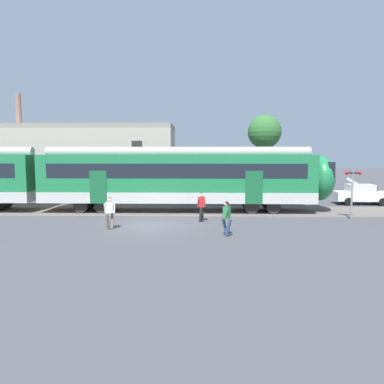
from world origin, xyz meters
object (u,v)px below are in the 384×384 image
commuter_train (52,178)px  pedestrian_red (201,205)px  pedestrian_green (227,216)px  crossing_signal (352,186)px  parked_car_white (361,194)px  pedestrian_white (110,210)px

commuter_train → pedestrian_red: (10.15, -3.92, -1.29)m
commuter_train → pedestrian_green: size_ratio=22.83×
pedestrian_red → crossing_signal: 9.00m
pedestrian_green → parked_car_white: 15.78m
commuter_train → crossing_signal: 19.26m
pedestrian_white → pedestrian_red: size_ratio=1.00×
parked_car_white → pedestrian_green: bearing=-134.3°
parked_car_white → crossing_signal: bearing=-116.9°
pedestrian_white → parked_car_white: (16.92, 9.85, -0.21)m
commuter_train → parked_car_white: 22.71m
pedestrian_white → crossing_signal: (13.58, 3.29, 1.02)m
commuter_train → pedestrian_white: (5.45, -6.21, -1.26)m
pedestrian_white → pedestrian_red: same height
commuter_train → pedestrian_red: 10.96m
pedestrian_green → pedestrian_red: bearing=107.8°
commuter_train → parked_car_white: size_ratio=9.34×
pedestrian_green → crossing_signal: size_ratio=0.56×
crossing_signal → parked_car_white: bearing=63.1°
parked_car_white → commuter_train: bearing=-170.8°
pedestrian_red → pedestrian_green: same height
pedestrian_white → pedestrian_green: same height
pedestrian_white → crossing_signal: bearing=13.6°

